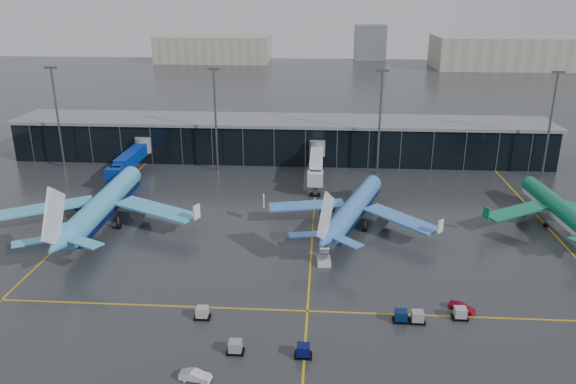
# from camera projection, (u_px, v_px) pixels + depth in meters

# --- Properties ---
(ground) EXTENTS (600.00, 600.00, 0.00)m
(ground) POSITION_uv_depth(u_px,v_px,m) (251.00, 261.00, 94.19)
(ground) COLOR #282B2D
(ground) RESTS_ON ground
(terminal_pier) EXTENTS (142.00, 17.00, 10.70)m
(terminal_pier) POSITION_uv_depth(u_px,v_px,m) (281.00, 138.00, 150.56)
(terminal_pier) COLOR black
(terminal_pier) RESTS_ON ground
(jet_bridges) EXTENTS (94.00, 27.50, 7.20)m
(jet_bridges) POSITION_uv_depth(u_px,v_px,m) (130.00, 159.00, 135.24)
(jet_bridges) COLOR #595B60
(jet_bridges) RESTS_ON ground
(flood_masts) EXTENTS (203.00, 0.50, 25.50)m
(flood_masts) POSITION_uv_depth(u_px,v_px,m) (297.00, 117.00, 136.14)
(flood_masts) COLOR #595B60
(flood_masts) RESTS_ON ground
(distant_hangars) EXTENTS (260.00, 71.00, 22.00)m
(distant_hangars) POSITION_uv_depth(u_px,v_px,m) (390.00, 50.00, 341.60)
(distant_hangars) COLOR #B2AD99
(distant_hangars) RESTS_ON ground
(taxi_lines) EXTENTS (220.00, 120.00, 0.02)m
(taxi_lines) POSITION_uv_depth(u_px,v_px,m) (312.00, 237.00, 103.50)
(taxi_lines) COLOR gold
(taxi_lines) RESTS_ON ground
(airliner_arkefly) EXTENTS (40.87, 46.30, 13.98)m
(airliner_arkefly) POSITION_uv_depth(u_px,v_px,m) (103.00, 190.00, 106.82)
(airliner_arkefly) COLOR #43ABDC
(airliner_arkefly) RESTS_ON ground
(airliner_klm_near) EXTENTS (45.45, 48.57, 12.22)m
(airliner_klm_near) POSITION_uv_depth(u_px,v_px,m) (355.00, 196.00, 106.36)
(airliner_klm_near) COLOR #3F7BD0
(airliner_klm_near) RESTS_ON ground
(airliner_aer_lingus) EXTENTS (34.45, 38.60, 11.23)m
(airliner_aer_lingus) POSITION_uv_depth(u_px,v_px,m) (559.00, 197.00, 107.42)
(airliner_aer_lingus) COLOR #0D724D
(airliner_aer_lingus) RESTS_ON ground
(baggage_carts) EXTENTS (37.77, 11.57, 1.70)m
(baggage_carts) POSITION_uv_depth(u_px,v_px,m) (338.00, 326.00, 74.56)
(baggage_carts) COLOR black
(baggage_carts) RESTS_ON ground
(mobile_airstair) EXTENTS (2.40, 3.34, 3.45)m
(mobile_airstair) POSITION_uv_depth(u_px,v_px,m) (324.00, 259.00, 93.16)
(mobile_airstair) COLOR silver
(mobile_airstair) RESTS_ON ground
(service_van_red) EXTENTS (3.94, 3.46, 1.29)m
(service_van_red) POSITION_uv_depth(u_px,v_px,m) (462.00, 307.00, 79.32)
(service_van_red) COLOR #B50D2E
(service_van_red) RESTS_ON ground
(service_van_white) EXTENTS (3.95, 1.82, 1.26)m
(service_van_white) POSITION_uv_depth(u_px,v_px,m) (195.00, 376.00, 65.15)
(service_van_white) COLOR silver
(service_van_white) RESTS_ON ground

